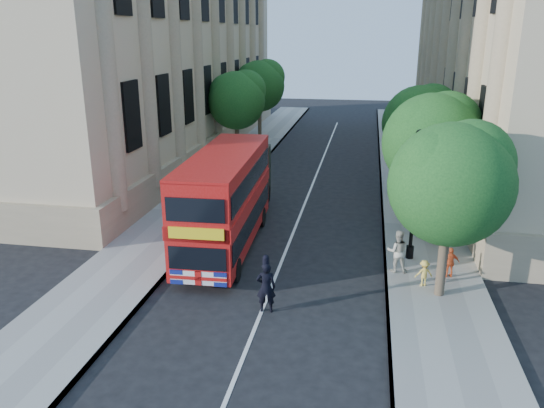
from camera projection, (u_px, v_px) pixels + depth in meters
The scene contains 17 objects.
ground at pixel (256, 327), 16.40m from camera, with size 120.00×120.00×0.00m, color black.
pavement_right at pixel (420, 226), 24.76m from camera, with size 3.50×80.00×0.12m, color gray.
pavement_left at pixel (185, 212), 26.72m from camera, with size 3.50×80.00×0.12m, color gray.
building_right at pixel (544, 28), 33.76m from camera, with size 12.00×38.00×18.00m, color tan.
building_left at pixel (137, 28), 38.46m from camera, with size 12.00×38.00×18.00m, color tan.
tree_right_near at pixel (452, 178), 16.94m from camera, with size 4.00×4.00×6.08m.
tree_right_mid at pixel (433, 137), 22.50m from camera, with size 4.20×4.20×6.37m.
tree_right_far at pixel (421, 119), 28.16m from camera, with size 4.00×4.00×6.15m.
tree_left_far at pixel (237, 97), 36.68m from camera, with size 4.00×4.00×6.30m.
tree_left_back at pixel (260, 83), 44.09m from camera, with size 4.20×4.20×6.65m.
lamp_post at pixel (414, 201), 20.39m from camera, with size 0.32×0.32×5.16m.
double_decker_bus at pixel (225, 198), 21.69m from camera, with size 2.64×8.76×4.00m.
box_van at pixel (244, 183), 26.63m from camera, with size 2.47×5.37×2.99m.
police_constable at pixel (266, 287), 17.05m from camera, with size 0.63×0.41×1.73m, color black.
woman_pedestrian at pixel (398, 251), 19.69m from camera, with size 0.79×0.62×1.63m, color beige.
child_a at pixel (450, 262), 19.31m from camera, with size 0.67×0.28×1.14m, color orange.
child_b at pixel (424, 273), 18.67m from camera, with size 0.62×0.36×0.96m, color #F0CD52.
Camera 1 is at (3.09, -14.12, 8.65)m, focal length 35.00 mm.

